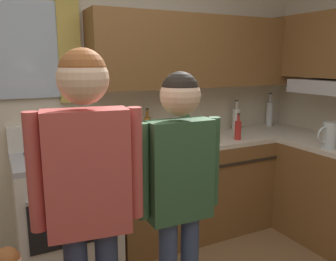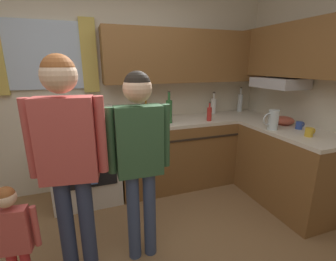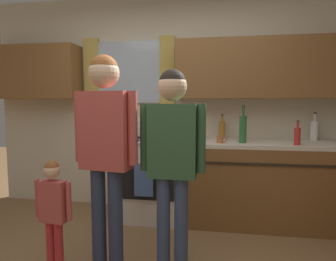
# 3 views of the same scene
# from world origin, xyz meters

# --- Properties ---
(back_wall_unit) EXTENTS (4.60, 0.42, 2.60)m
(back_wall_unit) POSITION_xyz_m (0.06, 1.82, 1.45)
(back_wall_unit) COLOR beige
(back_wall_unit) RESTS_ON ground
(kitchen_counter_run) EXTENTS (2.12, 1.77, 0.90)m
(kitchen_counter_run) POSITION_xyz_m (1.50, 1.23, 0.45)
(kitchen_counter_run) COLOR brown
(kitchen_counter_run) RESTS_ON ground
(stove_oven) EXTENTS (0.75, 0.67, 1.10)m
(stove_oven) POSITION_xyz_m (-0.21, 1.54, 0.47)
(stove_oven) COLOR silver
(stove_oven) RESTS_ON ground
(bottle_tall_clear) EXTENTS (0.07, 0.07, 0.37)m
(bottle_tall_clear) POSITION_xyz_m (2.07, 1.76, 1.04)
(bottle_tall_clear) COLOR silver
(bottle_tall_clear) RESTS_ON kitchen_counter_run
(bottle_oil_amber) EXTENTS (0.06, 0.06, 0.29)m
(bottle_oil_amber) POSITION_xyz_m (0.59, 1.76, 1.01)
(bottle_oil_amber) COLOR #B27223
(bottle_oil_amber) RESTS_ON kitchen_counter_run
(bottle_milk_white) EXTENTS (0.08, 0.08, 0.31)m
(bottle_milk_white) POSITION_xyz_m (1.60, 1.75, 1.02)
(bottle_milk_white) COLOR white
(bottle_milk_white) RESTS_ON kitchen_counter_run
(bottle_sauce_red) EXTENTS (0.06, 0.06, 0.25)m
(bottle_sauce_red) POSITION_xyz_m (1.32, 1.36, 0.99)
(bottle_sauce_red) COLOR red
(bottle_sauce_red) RESTS_ON kitchen_counter_run
(bottle_wine_green) EXTENTS (0.08, 0.08, 0.39)m
(bottle_wine_green) POSITION_xyz_m (0.80, 1.42, 1.05)
(bottle_wine_green) COLOR #2D6633
(bottle_wine_green) RESTS_ON kitchen_counter_run
(cup_terracotta) EXTENTS (0.11, 0.07, 0.08)m
(cup_terracotta) POSITION_xyz_m (0.57, 1.36, 0.94)
(cup_terracotta) COLOR #B76642
(cup_terracotta) RESTS_ON kitchen_counter_run
(mug_mustard_yellow) EXTENTS (0.12, 0.08, 0.09)m
(mug_mustard_yellow) POSITION_xyz_m (1.93, 0.42, 0.95)
(mug_mustard_yellow) COLOR gold
(mug_mustard_yellow) RESTS_ON kitchen_counter_run
(mug_cobalt_blue) EXTENTS (0.11, 0.07, 0.08)m
(mug_cobalt_blue) POSITION_xyz_m (2.08, 0.67, 0.94)
(mug_cobalt_blue) COLOR #2D479E
(mug_cobalt_blue) RESTS_ON kitchen_counter_run
(water_pitcher) EXTENTS (0.19, 0.11, 0.22)m
(water_pitcher) POSITION_xyz_m (1.77, 0.76, 1.01)
(water_pitcher) COLOR silver
(water_pitcher) RESTS_ON kitchen_counter_run
(mixing_bowl) EXTENTS (0.23, 0.23, 0.10)m
(mixing_bowl) POSITION_xyz_m (2.07, 0.88, 0.95)
(mixing_bowl) COLOR #B24C38
(mixing_bowl) RESTS_ON kitchen_counter_run
(adult_holding_child) EXTENTS (0.51, 0.23, 1.67)m
(adult_holding_child) POSITION_xyz_m (-0.31, 0.39, 1.05)
(adult_holding_child) COLOR #2D3856
(adult_holding_child) RESTS_ON ground
(adult_in_plaid) EXTENTS (0.49, 0.21, 1.56)m
(adult_in_plaid) POSITION_xyz_m (0.20, 0.43, 0.98)
(adult_in_plaid) COLOR #38476B
(adult_in_plaid) RESTS_ON ground
(small_child) EXTENTS (0.31, 0.12, 0.90)m
(small_child) POSITION_xyz_m (-0.67, 0.26, 0.56)
(small_child) COLOR red
(small_child) RESTS_ON ground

